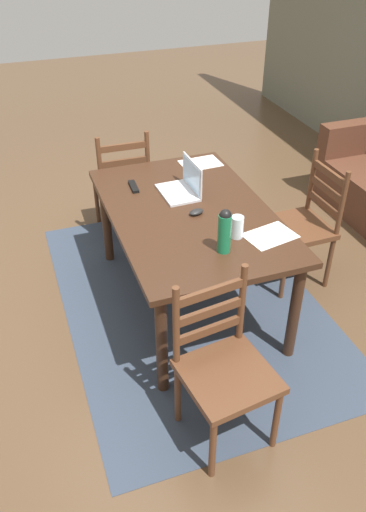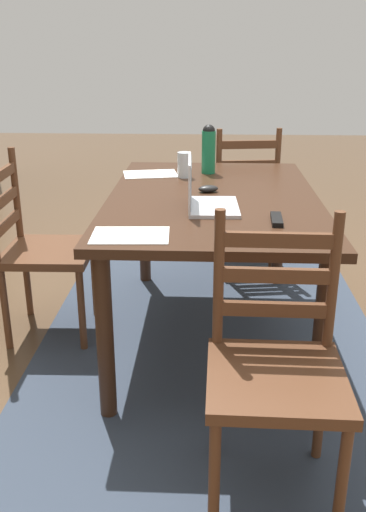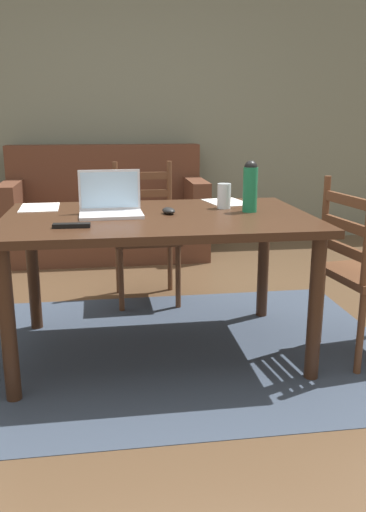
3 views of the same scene
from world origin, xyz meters
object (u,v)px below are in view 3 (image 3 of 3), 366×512
(dining_table, at_px, (158,232))
(tv_remote, at_px, (72,225))
(laptop, at_px, (110,204))
(drinking_glass, at_px, (224,196))
(chair_far_head, at_px, (146,235))
(couch, at_px, (106,216))
(water_bottle, at_px, (250,185))
(computer_mouse, at_px, (169,211))

(dining_table, distance_m, tv_remote, 0.50)
(laptop, bearing_deg, drinking_glass, 9.99)
(drinking_glass, bearing_deg, chair_far_head, 118.25)
(dining_table, bearing_deg, chair_far_head, 90.06)
(laptop, relative_size, tv_remote, 1.93)
(chair_far_head, distance_m, couch, 1.34)
(dining_table, height_order, tv_remote, tv_remote)
(dining_table, relative_size, chair_far_head, 1.66)
(drinking_glass, bearing_deg, dining_table, -157.76)
(dining_table, distance_m, drinking_glass, 0.44)
(laptop, xyz_separation_m, drinking_glass, (0.62, 0.11, 0.01))
(chair_far_head, distance_m, water_bottle, 1.08)
(water_bottle, distance_m, tv_remote, 0.97)
(drinking_glass, bearing_deg, couch, 107.90)
(laptop, distance_m, drinking_glass, 0.63)
(laptop, distance_m, computer_mouse, 0.30)
(dining_table, height_order, computer_mouse, computer_mouse)
(tv_remote, bearing_deg, couch, -0.75)
(chair_far_head, height_order, water_bottle, water_bottle)
(laptop, bearing_deg, couch, 90.78)
(couch, height_order, laptop, couch)
(dining_table, relative_size, couch, 0.88)
(laptop, height_order, water_bottle, water_bottle)
(tv_remote, bearing_deg, chair_far_head, -17.51)
(laptop, height_order, drinking_glass, laptop)
(dining_table, relative_size, laptop, 4.82)
(water_bottle, bearing_deg, drinking_glass, 130.02)
(dining_table, distance_m, computer_mouse, 0.12)
(chair_far_head, xyz_separation_m, laptop, (-0.24, -0.83, 0.35))
(chair_far_head, relative_size, laptop, 2.90)
(computer_mouse, distance_m, tv_remote, 0.56)
(laptop, bearing_deg, water_bottle, -1.67)
(chair_far_head, distance_m, computer_mouse, 0.91)
(drinking_glass, height_order, computer_mouse, drinking_glass)
(dining_table, height_order, chair_far_head, chair_far_head)
(tv_remote, bearing_deg, dining_table, -55.52)
(water_bottle, xyz_separation_m, drinking_glass, (-0.11, 0.13, -0.07))
(couch, xyz_separation_m, computer_mouse, (0.33, -2.16, 0.42))
(chair_far_head, height_order, computer_mouse, chair_far_head)
(chair_far_head, xyz_separation_m, computer_mouse, (0.06, -0.85, 0.31))
(couch, bearing_deg, computer_mouse, -81.33)
(computer_mouse, bearing_deg, tv_remote, -164.72)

